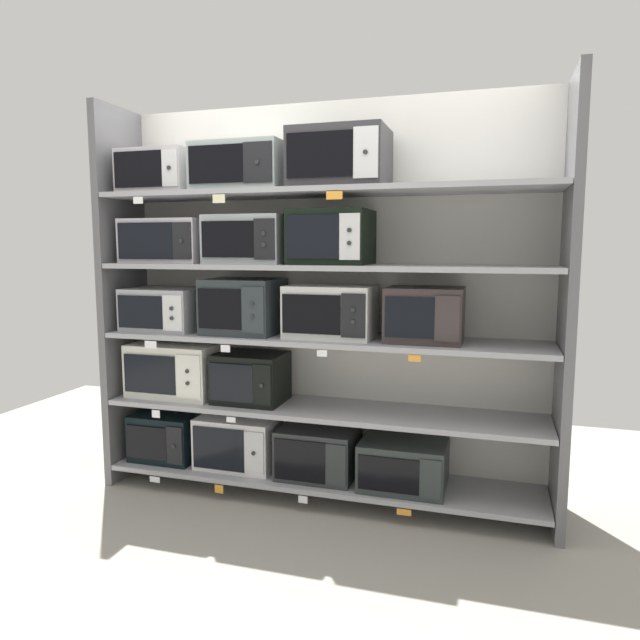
# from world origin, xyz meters

# --- Properties ---
(ground) EXTENTS (6.65, 6.00, 0.02)m
(ground) POSITION_xyz_m (0.00, -1.00, -0.01)
(ground) COLOR gray
(back_panel) EXTENTS (2.85, 0.04, 2.41)m
(back_panel) POSITION_xyz_m (0.00, 0.26, 1.20)
(back_panel) COLOR beige
(back_panel) RESTS_ON ground
(upright_left) EXTENTS (0.05, 0.48, 2.41)m
(upright_left) POSITION_xyz_m (-1.35, 0.00, 1.20)
(upright_left) COLOR #5B5B5E
(upright_left) RESTS_ON ground
(upright_right) EXTENTS (0.05, 0.48, 2.41)m
(upright_right) POSITION_xyz_m (1.35, 0.00, 1.20)
(upright_right) COLOR #5B5B5E
(upright_right) RESTS_ON ground
(shelf_0) EXTENTS (2.65, 0.48, 0.03)m
(shelf_0) POSITION_xyz_m (0.00, 0.00, 0.12)
(shelf_0) COLOR #99999E
(shelf_0) RESTS_ON ground
(microwave_0) EXTENTS (0.42, 0.36, 0.30)m
(microwave_0) POSITION_xyz_m (-1.05, -0.00, 0.29)
(microwave_0) COLOR black
(microwave_0) RESTS_ON shelf_0
(microwave_1) EXTENTS (0.50, 0.35, 0.32)m
(microwave_1) POSITION_xyz_m (-0.54, -0.00, 0.30)
(microwave_1) COLOR silver
(microwave_1) RESTS_ON shelf_0
(microwave_2) EXTENTS (0.46, 0.38, 0.30)m
(microwave_2) POSITION_xyz_m (-0.01, -0.00, 0.29)
(microwave_2) COLOR #292C2D
(microwave_2) RESTS_ON shelf_0
(microwave_3) EXTENTS (0.49, 0.43, 0.28)m
(microwave_3) POSITION_xyz_m (0.52, -0.00, 0.28)
(microwave_3) COLOR #29302F
(microwave_3) RESTS_ON shelf_0
(price_tag_0) EXTENTS (0.07, 0.00, 0.04)m
(price_tag_0) POSITION_xyz_m (-1.00, -0.25, 0.08)
(price_tag_0) COLOR white
(price_tag_1) EXTENTS (0.06, 0.00, 0.05)m
(price_tag_1) POSITION_xyz_m (-0.56, -0.25, 0.08)
(price_tag_1) COLOR orange
(price_tag_2) EXTENTS (0.05, 0.00, 0.04)m
(price_tag_2) POSITION_xyz_m (-0.03, -0.25, 0.08)
(price_tag_2) COLOR white
(price_tag_3) EXTENTS (0.08, 0.00, 0.03)m
(price_tag_3) POSITION_xyz_m (0.56, -0.25, 0.09)
(price_tag_3) COLOR orange
(shelf_1) EXTENTS (2.65, 0.48, 0.03)m
(shelf_1) POSITION_xyz_m (0.00, 0.00, 0.55)
(shelf_1) COLOR #99999E
(microwave_4) EXTENTS (0.57, 0.36, 0.34)m
(microwave_4) POSITION_xyz_m (-0.98, -0.00, 0.74)
(microwave_4) COLOR silver
(microwave_4) RESTS_ON shelf_1
(microwave_5) EXTENTS (0.42, 0.35, 0.31)m
(microwave_5) POSITION_xyz_m (-0.45, -0.00, 0.72)
(microwave_5) COLOR black
(microwave_5) RESTS_ON shelf_1
(price_tag_4) EXTENTS (0.05, 0.00, 0.05)m
(price_tag_4) POSITION_xyz_m (-0.98, -0.25, 0.51)
(price_tag_4) COLOR white
(price_tag_5) EXTENTS (0.06, 0.00, 0.03)m
(price_tag_5) POSITION_xyz_m (-0.47, -0.25, 0.52)
(price_tag_5) COLOR white
(shelf_2) EXTENTS (2.65, 0.48, 0.03)m
(shelf_2) POSITION_xyz_m (0.00, 0.00, 0.98)
(shelf_2) COLOR #99999E
(microwave_6) EXTENTS (0.47, 0.42, 0.27)m
(microwave_6) POSITION_xyz_m (-1.03, -0.00, 1.13)
(microwave_6) COLOR #9E9EA4
(microwave_6) RESTS_ON shelf_2
(microwave_7) EXTENTS (0.44, 0.40, 0.34)m
(microwave_7) POSITION_xyz_m (-0.49, -0.00, 1.17)
(microwave_7) COLOR #2A3134
(microwave_7) RESTS_ON shelf_2
(microwave_8) EXTENTS (0.51, 0.35, 0.31)m
(microwave_8) POSITION_xyz_m (0.07, -0.00, 1.15)
(microwave_8) COLOR silver
(microwave_8) RESTS_ON shelf_2
(microwave_9) EXTENTS (0.42, 0.34, 0.31)m
(microwave_9) POSITION_xyz_m (0.62, -0.00, 1.15)
(microwave_9) COLOR #352B2B
(microwave_9) RESTS_ON shelf_2
(price_tag_6) EXTENTS (0.08, 0.00, 0.05)m
(price_tag_6) POSITION_xyz_m (-1.00, -0.25, 0.94)
(price_tag_6) COLOR white
(price_tag_7) EXTENTS (0.06, 0.00, 0.04)m
(price_tag_7) POSITION_xyz_m (-0.50, -0.25, 0.94)
(price_tag_7) COLOR white
(price_tag_8) EXTENTS (0.06, 0.00, 0.04)m
(price_tag_8) POSITION_xyz_m (0.09, -0.25, 0.94)
(price_tag_8) COLOR white
(price_tag_9) EXTENTS (0.07, 0.00, 0.03)m
(price_tag_9) POSITION_xyz_m (0.60, -0.25, 0.94)
(price_tag_9) COLOR orange
(shelf_3) EXTENTS (2.65, 0.48, 0.03)m
(shelf_3) POSITION_xyz_m (0.00, 0.00, 1.41)
(shelf_3) COLOR #99999E
(microwave_10) EXTENTS (0.53, 0.37, 0.27)m
(microwave_10) POSITION_xyz_m (-1.00, -0.00, 1.56)
(microwave_10) COLOR #BBB3BE
(microwave_10) RESTS_ON shelf_3
(microwave_11) EXTENTS (0.48, 0.39, 0.29)m
(microwave_11) POSITION_xyz_m (-0.44, -0.00, 1.57)
(microwave_11) COLOR #99A1A4
(microwave_11) RESTS_ON shelf_3
(microwave_12) EXTENTS (0.44, 0.41, 0.31)m
(microwave_12) POSITION_xyz_m (0.07, -0.00, 1.58)
(microwave_12) COLOR black
(microwave_12) RESTS_ON shelf_3
(shelf_4) EXTENTS (2.65, 0.48, 0.03)m
(shelf_4) POSITION_xyz_m (0.00, 0.00, 1.84)
(shelf_4) COLOR #99999E
(microwave_13) EXTENTS (0.45, 0.37, 0.26)m
(microwave_13) POSITION_xyz_m (-1.04, -0.00, 1.99)
(microwave_13) COLOR #BAB1B6
(microwave_13) RESTS_ON shelf_4
(microwave_14) EXTENTS (0.55, 0.40, 0.28)m
(microwave_14) POSITION_xyz_m (-0.48, -0.00, 2.00)
(microwave_14) COLOR #98A5A0
(microwave_14) RESTS_ON shelf_4
(microwave_15) EXTENTS (0.54, 0.40, 0.33)m
(microwave_15) POSITION_xyz_m (0.12, -0.00, 2.02)
(microwave_15) COLOR #2F2D30
(microwave_15) RESTS_ON shelf_4
(price_tag_10) EXTENTS (0.06, 0.00, 0.04)m
(price_tag_10) POSITION_xyz_m (-1.05, -0.25, 1.80)
(price_tag_10) COLOR white
(price_tag_11) EXTENTS (0.08, 0.00, 0.05)m
(price_tag_11) POSITION_xyz_m (-0.52, -0.25, 1.80)
(price_tag_11) COLOR beige
(price_tag_12) EXTENTS (0.09, 0.00, 0.04)m
(price_tag_12) POSITION_xyz_m (0.15, -0.25, 1.80)
(price_tag_12) COLOR orange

